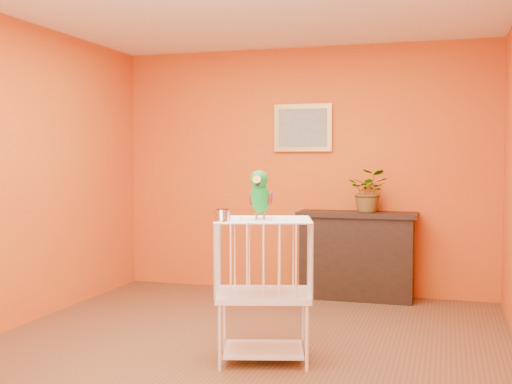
% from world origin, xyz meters
% --- Properties ---
extents(ground, '(4.50, 4.50, 0.00)m').
position_xyz_m(ground, '(0.00, 0.00, 0.00)').
color(ground, brown).
rests_on(ground, ground).
extents(room_shell, '(4.50, 4.50, 4.50)m').
position_xyz_m(room_shell, '(0.00, 0.00, 1.58)').
color(room_shell, '#C85C12').
rests_on(room_shell, ground).
extents(console_cabinet, '(1.19, 0.43, 0.88)m').
position_xyz_m(console_cabinet, '(0.60, 2.04, 0.44)').
color(console_cabinet, black).
rests_on(console_cabinet, ground).
extents(potted_plant, '(0.41, 0.45, 0.34)m').
position_xyz_m(potted_plant, '(0.72, 2.00, 1.05)').
color(potted_plant, '#26722D').
rests_on(potted_plant, console_cabinet).
extents(framed_picture, '(0.62, 0.04, 0.50)m').
position_xyz_m(framed_picture, '(0.00, 2.22, 1.75)').
color(framed_picture, gold).
rests_on(framed_picture, room_shell).
extents(birdcage, '(0.76, 0.65, 1.00)m').
position_xyz_m(birdcage, '(0.25, -0.16, 0.52)').
color(birdcage, white).
rests_on(birdcage, ground).
extents(feed_cup, '(0.11, 0.11, 0.08)m').
position_xyz_m(feed_cup, '(0.03, -0.40, 1.05)').
color(feed_cup, silver).
rests_on(feed_cup, birdcage).
extents(parrot, '(0.17, 0.31, 0.34)m').
position_xyz_m(parrot, '(0.24, -0.20, 1.18)').
color(parrot, '#59544C').
rests_on(parrot, birdcage).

